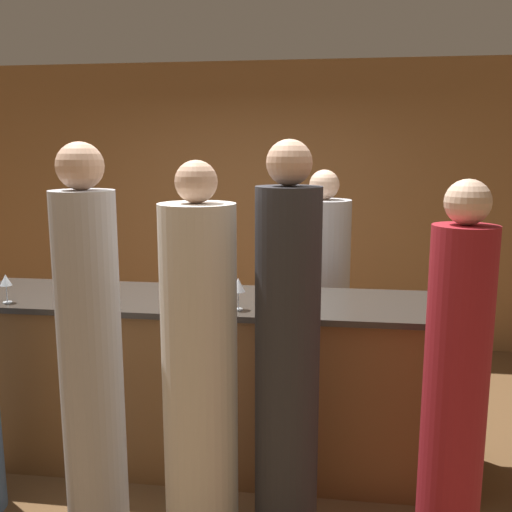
% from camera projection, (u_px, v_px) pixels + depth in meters
% --- Properties ---
extents(ground_plane, '(14.00, 14.00, 0.00)m').
position_uv_depth(ground_plane, '(213.00, 458.00, 3.66)').
color(ground_plane, brown).
extents(back_wall, '(8.00, 0.06, 2.80)m').
position_uv_depth(back_wall, '(260.00, 206.00, 5.71)').
color(back_wall, olive).
rests_on(back_wall, ground_plane).
extents(bar_counter, '(3.08, 0.74, 1.06)m').
position_uv_depth(bar_counter, '(212.00, 380.00, 3.56)').
color(bar_counter, brown).
rests_on(bar_counter, ground_plane).
extents(bartender, '(0.40, 0.40, 1.82)m').
position_uv_depth(bartender, '(322.00, 305.00, 4.17)').
color(bartender, '#B2B2B7').
rests_on(bartender, ground_plane).
extents(guest_0, '(0.36, 0.36, 1.90)m').
position_uv_depth(guest_0, '(200.00, 374.00, 2.74)').
color(guest_0, silver).
rests_on(guest_0, ground_plane).
extents(guest_1, '(0.31, 0.31, 1.99)m').
position_uv_depth(guest_1, '(91.00, 357.00, 2.80)').
color(guest_1, '#B2B2B7').
rests_on(guest_1, ground_plane).
extents(guest_2, '(0.31, 0.31, 2.00)m').
position_uv_depth(guest_2, '(287.00, 363.00, 2.72)').
color(guest_2, '#2D2D33').
rests_on(guest_2, ground_plane).
extents(guest_3, '(0.28, 0.28, 1.83)m').
position_uv_depth(guest_3, '(455.00, 395.00, 2.55)').
color(guest_3, maroon).
rests_on(guest_3, ground_plane).
extents(wine_bottle_0, '(0.08, 0.08, 0.30)m').
position_uv_depth(wine_bottle_0, '(92.00, 283.00, 3.36)').
color(wine_bottle_0, black).
rests_on(wine_bottle_0, bar_counter).
extents(wine_glass_0, '(0.08, 0.08, 0.18)m').
position_uv_depth(wine_glass_0, '(238.00, 286.00, 3.19)').
color(wine_glass_0, silver).
rests_on(wine_glass_0, bar_counter).
extents(wine_glass_1, '(0.07, 0.07, 0.17)m').
position_uv_depth(wine_glass_1, '(6.00, 281.00, 3.35)').
color(wine_glass_1, silver).
rests_on(wine_glass_1, bar_counter).
extents(wine_glass_2, '(0.08, 0.08, 0.15)m').
position_uv_depth(wine_glass_2, '(67.00, 275.00, 3.56)').
color(wine_glass_2, silver).
rests_on(wine_glass_2, bar_counter).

